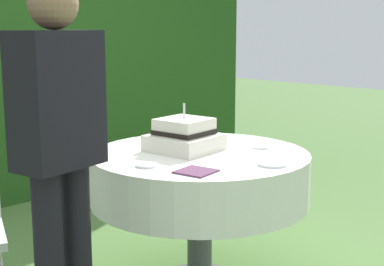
{
  "coord_description": "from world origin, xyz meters",
  "views": [
    {
      "loc": [
        -2.07,
        -2.06,
        1.41
      ],
      "look_at": [
        -0.01,
        0.05,
        0.86
      ],
      "focal_mm": 53.23,
      "sensor_mm": 36.0,
      "label": 1
    }
  ],
  "objects_px": {
    "serving_plate_left": "(272,164)",
    "standing_person": "(59,148)",
    "serving_plate_right": "(147,165)",
    "wedding_cake": "(184,136)",
    "cake_table": "(200,178)",
    "serving_plate_far": "(196,138)",
    "serving_plate_near": "(261,147)",
    "napkin_stack": "(196,171)"
  },
  "relations": [
    {
      "from": "serving_plate_right",
      "to": "standing_person",
      "type": "xyz_separation_m",
      "value": [
        -0.48,
        -0.03,
        0.16
      ]
    },
    {
      "from": "serving_plate_near",
      "to": "serving_plate_left",
      "type": "distance_m",
      "value": 0.39
    },
    {
      "from": "wedding_cake",
      "to": "serving_plate_near",
      "type": "distance_m",
      "value": 0.43
    },
    {
      "from": "cake_table",
      "to": "serving_plate_left",
      "type": "bearing_deg",
      "value": -83.15
    },
    {
      "from": "cake_table",
      "to": "serving_plate_right",
      "type": "height_order",
      "value": "serving_plate_right"
    },
    {
      "from": "serving_plate_right",
      "to": "wedding_cake",
      "type": "bearing_deg",
      "value": 20.37
    },
    {
      "from": "serving_plate_right",
      "to": "standing_person",
      "type": "height_order",
      "value": "standing_person"
    },
    {
      "from": "serving_plate_near",
      "to": "serving_plate_left",
      "type": "height_order",
      "value": "same"
    },
    {
      "from": "serving_plate_near",
      "to": "napkin_stack",
      "type": "bearing_deg",
      "value": -168.72
    },
    {
      "from": "wedding_cake",
      "to": "napkin_stack",
      "type": "distance_m",
      "value": 0.48
    },
    {
      "from": "standing_person",
      "to": "wedding_cake",
      "type": "bearing_deg",
      "value": 10.89
    },
    {
      "from": "serving_plate_near",
      "to": "serving_plate_right",
      "type": "relative_size",
      "value": 0.94
    },
    {
      "from": "serving_plate_left",
      "to": "standing_person",
      "type": "bearing_deg",
      "value": 158.1
    },
    {
      "from": "napkin_stack",
      "to": "standing_person",
      "type": "distance_m",
      "value": 0.63
    },
    {
      "from": "cake_table",
      "to": "napkin_stack",
      "type": "distance_m",
      "value": 0.44
    },
    {
      "from": "cake_table",
      "to": "standing_person",
      "type": "distance_m",
      "value": 0.93
    },
    {
      "from": "serving_plate_left",
      "to": "cake_table",
      "type": "bearing_deg",
      "value": 96.85
    },
    {
      "from": "serving_plate_near",
      "to": "standing_person",
      "type": "bearing_deg",
      "value": 175.71
    },
    {
      "from": "serving_plate_left",
      "to": "serving_plate_right",
      "type": "xyz_separation_m",
      "value": [
        -0.44,
        0.4,
        0.0
      ]
    },
    {
      "from": "serving_plate_right",
      "to": "cake_table",
      "type": "bearing_deg",
      "value": 5.43
    },
    {
      "from": "serving_plate_near",
      "to": "napkin_stack",
      "type": "relative_size",
      "value": 0.63
    },
    {
      "from": "wedding_cake",
      "to": "standing_person",
      "type": "relative_size",
      "value": 0.23
    },
    {
      "from": "serving_plate_right",
      "to": "serving_plate_near",
      "type": "bearing_deg",
      "value": -9.21
    },
    {
      "from": "serving_plate_near",
      "to": "standing_person",
      "type": "distance_m",
      "value": 1.21
    },
    {
      "from": "cake_table",
      "to": "serving_plate_far",
      "type": "xyz_separation_m",
      "value": [
        0.24,
        0.27,
        0.14
      ]
    },
    {
      "from": "serving_plate_near",
      "to": "serving_plate_far",
      "type": "bearing_deg",
      "value": 101.27
    },
    {
      "from": "standing_person",
      "to": "serving_plate_far",
      "type": "bearing_deg",
      "value": 16.54
    },
    {
      "from": "serving_plate_far",
      "to": "standing_person",
      "type": "distance_m",
      "value": 1.17
    },
    {
      "from": "serving_plate_far",
      "to": "serving_plate_right",
      "type": "distance_m",
      "value": 0.7
    },
    {
      "from": "serving_plate_right",
      "to": "napkin_stack",
      "type": "height_order",
      "value": "serving_plate_right"
    },
    {
      "from": "serving_plate_right",
      "to": "serving_plate_left",
      "type": "bearing_deg",
      "value": -41.89
    },
    {
      "from": "serving_plate_right",
      "to": "napkin_stack",
      "type": "xyz_separation_m",
      "value": [
        0.09,
        -0.24,
        -0.0
      ]
    },
    {
      "from": "napkin_stack",
      "to": "standing_person",
      "type": "height_order",
      "value": "standing_person"
    },
    {
      "from": "serving_plate_far",
      "to": "standing_person",
      "type": "relative_size",
      "value": 0.07
    },
    {
      "from": "cake_table",
      "to": "standing_person",
      "type": "xyz_separation_m",
      "value": [
        -0.88,
        -0.06,
        0.3
      ]
    },
    {
      "from": "wedding_cake",
      "to": "serving_plate_right",
      "type": "distance_m",
      "value": 0.41
    },
    {
      "from": "wedding_cake",
      "to": "serving_plate_left",
      "type": "bearing_deg",
      "value": -82.58
    },
    {
      "from": "napkin_stack",
      "to": "standing_person",
      "type": "xyz_separation_m",
      "value": [
        -0.57,
        0.21,
        0.16
      ]
    },
    {
      "from": "cake_table",
      "to": "standing_person",
      "type": "height_order",
      "value": "standing_person"
    },
    {
      "from": "wedding_cake",
      "to": "standing_person",
      "type": "height_order",
      "value": "standing_person"
    },
    {
      "from": "wedding_cake",
      "to": "serving_plate_far",
      "type": "distance_m",
      "value": 0.31
    },
    {
      "from": "cake_table",
      "to": "serving_plate_far",
      "type": "height_order",
      "value": "serving_plate_far"
    }
  ]
}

